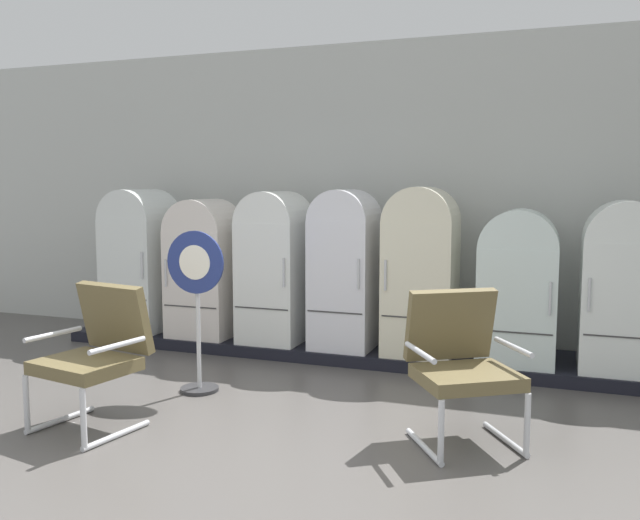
{
  "coord_description": "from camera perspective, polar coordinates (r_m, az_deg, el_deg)",
  "views": [
    {
      "loc": [
        1.91,
        -3.28,
        1.71
      ],
      "look_at": [
        -0.28,
        2.75,
        0.99
      ],
      "focal_mm": 37.38,
      "sensor_mm": 36.0,
      "label": 1
    }
  ],
  "objects": [
    {
      "name": "armchair_left",
      "position": [
        5.0,
        -18.58,
        -7.21
      ],
      "size": [
        0.77,
        0.76,
        1.01
      ],
      "color": "silver",
      "rests_on": "ground"
    },
    {
      "name": "refrigerator_0",
      "position": [
        7.64,
        -15.1,
        0.38
      ],
      "size": [
        0.64,
        0.72,
        1.55
      ],
      "color": "silver",
      "rests_on": "display_plinth"
    },
    {
      "name": "refrigerator_3",
      "position": [
        6.54,
        2.14,
        -0.34
      ],
      "size": [
        0.59,
        0.65,
        1.56
      ],
      "color": "white",
      "rests_on": "display_plinth"
    },
    {
      "name": "refrigerator_4",
      "position": [
        6.33,
        8.64,
        -0.52
      ],
      "size": [
        0.65,
        0.62,
        1.59
      ],
      "color": "beige",
      "rests_on": "display_plinth"
    },
    {
      "name": "back_wall",
      "position": [
        7.2,
        4.57,
        5.63
      ],
      "size": [
        11.76,
        0.12,
        3.21
      ],
      "color": "beige",
      "rests_on": "ground"
    },
    {
      "name": "sign_stand",
      "position": [
        5.59,
        -10.49,
        -4.23
      ],
      "size": [
        0.52,
        0.32,
        1.35
      ],
      "color": "#2D2D30",
      "rests_on": "ground"
    },
    {
      "name": "armchair_right",
      "position": [
        4.58,
        11.94,
        -8.26
      ],
      "size": [
        0.88,
        0.88,
        1.01
      ],
      "color": "silver",
      "rests_on": "ground"
    },
    {
      "name": "refrigerator_5",
      "position": [
        6.23,
        16.61,
        -1.88
      ],
      "size": [
        0.68,
        0.61,
        1.39
      ],
      "color": "silver",
      "rests_on": "display_plinth"
    },
    {
      "name": "ground",
      "position": [
        4.17,
        -9.81,
        -18.29
      ],
      "size": [
        12.0,
        10.0,
        0.05
      ],
      "primitive_type": "cube",
      "color": "#514E4B"
    },
    {
      "name": "display_plinth",
      "position": [
        6.79,
        3.02,
        -7.7
      ],
      "size": [
        6.26,
        0.95,
        0.11
      ],
      "primitive_type": "cube",
      "color": "black",
      "rests_on": "ground"
    },
    {
      "name": "refrigerator_1",
      "position": [
        7.18,
        -9.86,
        -0.33
      ],
      "size": [
        0.66,
        0.65,
        1.45
      ],
      "color": "silver",
      "rests_on": "display_plinth"
    },
    {
      "name": "refrigerator_6",
      "position": [
        6.28,
        24.57,
        -1.7
      ],
      "size": [
        0.69,
        0.69,
        1.47
      ],
      "color": "white",
      "rests_on": "display_plinth"
    },
    {
      "name": "refrigerator_2",
      "position": [
        6.84,
        -3.87,
        -0.16
      ],
      "size": [
        0.62,
        0.72,
        1.54
      ],
      "color": "white",
      "rests_on": "display_plinth"
    }
  ]
}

